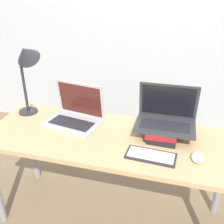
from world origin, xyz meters
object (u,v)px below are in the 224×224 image
laptop_left (75,115)px  book_stack (162,133)px  wireless_keyboard (151,156)px  mouse (197,157)px  laptop_on_books (166,117)px  desk_lamp (26,62)px

laptop_left → book_stack: (0.61, -0.05, -0.02)m
book_stack → wireless_keyboard: size_ratio=0.76×
book_stack → mouse: bearing=-40.1°
laptop_left → laptop_on_books: size_ratio=1.10×
book_stack → mouse: size_ratio=2.09×
laptop_on_books → wireless_keyboard: bearing=-100.8°
laptop_left → laptop_on_books: 0.63m
laptop_on_books → mouse: 0.33m
mouse → wireless_keyboard: bearing=-171.2°
laptop_left → book_stack: 0.61m
laptop_left → desk_lamp: bearing=178.3°
laptop_left → laptop_on_books: laptop_on_books is taller
laptop_left → laptop_on_books: bearing=-0.1°
laptop_left → laptop_on_books: (0.62, -0.00, 0.07)m
laptop_on_books → desk_lamp: bearing=179.3°
laptop_left → wireless_keyboard: 0.64m
laptop_left → desk_lamp: (-0.34, 0.01, 0.36)m
book_stack → desk_lamp: bearing=176.3°
laptop_on_books → mouse: bearing=-48.9°
book_stack → laptop_on_books: 0.10m
mouse → laptop_on_books: bearing=131.1°
laptop_on_books → mouse: size_ratio=3.51×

